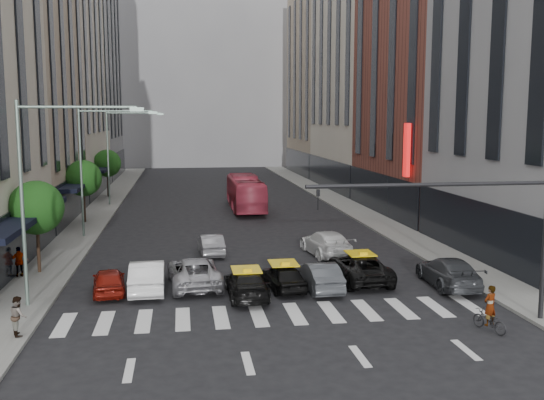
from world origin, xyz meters
name	(u,v)px	position (x,y,z in m)	size (l,w,h in m)	color
ground	(287,326)	(0.00, 0.00, 0.00)	(160.00, 160.00, 0.00)	black
sidewalk_left	(96,215)	(-11.50, 30.00, 0.07)	(3.00, 96.00, 0.15)	slate
sidewalk_right	(354,209)	(11.50, 30.00, 0.07)	(3.00, 96.00, 0.15)	slate
building_left_b	(15,72)	(-17.00, 28.00, 12.00)	(8.00, 16.00, 24.00)	tan
building_left_c	(57,27)	(-17.00, 46.00, 18.00)	(8.00, 20.00, 36.00)	beige
building_left_d	(85,70)	(-17.00, 65.00, 15.00)	(8.00, 18.00, 30.00)	gray
building_right_b	(428,64)	(17.00, 27.00, 13.00)	(8.00, 18.00, 26.00)	brown
building_right_c	(364,16)	(17.00, 46.00, 20.00)	(8.00, 20.00, 40.00)	beige
building_right_d	(325,79)	(17.00, 65.00, 14.00)	(8.00, 18.00, 28.00)	tan
building_far	(203,62)	(0.00, 85.00, 18.00)	(30.00, 10.00, 36.00)	gray
tree_near	(36,208)	(-11.80, 10.00, 3.65)	(2.88, 2.88, 4.95)	black
tree_mid	(83,178)	(-11.80, 26.00, 3.65)	(2.88, 2.88, 4.95)	black
tree_far	(107,163)	(-11.80, 42.00, 3.65)	(2.88, 2.88, 4.95)	black
streetlamp_near	(44,176)	(-10.04, 4.00, 5.90)	(5.38, 0.25, 9.00)	gray
streetlamp_mid	(95,154)	(-10.04, 20.00, 5.90)	(5.38, 0.25, 9.00)	gray
streetlamp_far	(118,144)	(-10.04, 36.00, 5.90)	(5.38, 0.25, 9.00)	gray
traffic_signal	(482,217)	(7.69, -1.00, 4.47)	(10.10, 0.20, 6.00)	black
liberty_sign	(407,150)	(12.60, 20.00, 6.00)	(0.30, 0.70, 4.00)	red
car_red	(109,281)	(-7.68, 5.79, 0.63)	(1.49, 3.71, 1.26)	maroon
car_white_front	(147,276)	(-5.87, 5.93, 0.77)	(1.63, 4.67, 1.54)	white
car_silver	(194,272)	(-3.59, 6.49, 0.73)	(2.42, 5.26, 1.46)	#A9A8AE
taxi_left	(246,284)	(-1.21, 4.23, 0.66)	(1.84, 4.52, 1.31)	black
taxi_center	(283,277)	(0.73, 5.23, 0.65)	(1.54, 3.83, 1.31)	black
car_grey_mid	(320,276)	(2.50, 4.97, 0.69)	(1.47, 4.21, 1.39)	#3E4145
taxi_right	(360,267)	(4.90, 6.18, 0.72)	(2.40, 5.21, 1.45)	black
car_grey_curb	(448,272)	(9.00, 4.57, 0.73)	(2.05, 5.05, 1.47)	#37393D
car_row2_left	(211,244)	(-2.42, 13.50, 0.64)	(1.36, 3.91, 1.29)	gray
car_row2_right	(326,243)	(4.59, 12.25, 0.76)	(2.12, 5.20, 1.51)	silver
bus	(245,193)	(1.66, 31.44, 1.56)	(2.61, 11.17, 3.11)	#B9364C
motorcycle	(489,321)	(7.79, -1.81, 0.44)	(0.58, 1.66, 0.87)	black
rider	(491,290)	(7.79, -1.81, 1.68)	(0.59, 0.39, 1.62)	gray
pedestrian_near	(18,316)	(-10.40, 0.13, 0.91)	(0.74, 0.58, 1.52)	gray
pedestrian_far	(19,262)	(-12.60, 9.17, 0.95)	(0.93, 0.39, 1.59)	gray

